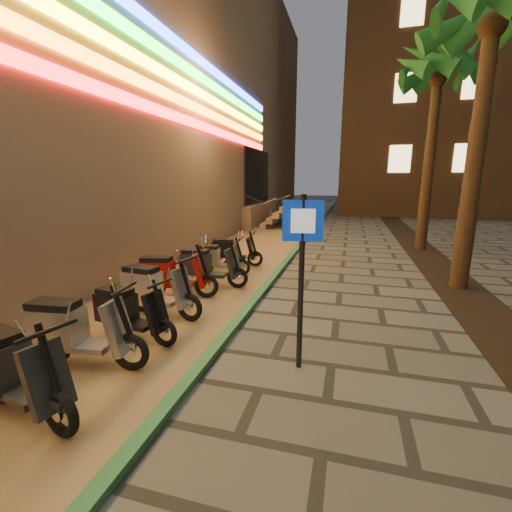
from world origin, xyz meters
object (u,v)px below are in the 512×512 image
(pedestrian_sign, at_px, (302,259))
(scooter_8, at_px, (169,275))
(scooter_5, at_px, (74,330))
(scooter_7, at_px, (153,288))
(scooter_9, at_px, (206,266))
(scooter_4, at_px, (12,370))
(scooter_11, at_px, (231,251))
(scooter_10, at_px, (216,258))
(scooter_6, at_px, (127,311))

(pedestrian_sign, relative_size, scooter_8, 1.38)
(scooter_5, height_order, scooter_7, scooter_5)
(scooter_7, relative_size, scooter_9, 1.03)
(scooter_4, distance_m, scooter_11, 7.03)
(scooter_5, height_order, scooter_10, scooter_5)
(scooter_11, bearing_deg, scooter_10, -103.07)
(scooter_5, xyz_separation_m, scooter_7, (0.02, 1.95, -0.00))
(scooter_6, bearing_deg, scooter_10, 99.60)
(pedestrian_sign, xyz_separation_m, scooter_9, (-2.76, 3.14, -1.03))
(scooter_7, relative_size, scooter_10, 1.14)
(scooter_6, relative_size, scooter_11, 1.00)
(pedestrian_sign, height_order, scooter_10, pedestrian_sign)
(scooter_8, bearing_deg, scooter_9, 52.39)
(pedestrian_sign, distance_m, scooter_7, 3.37)
(scooter_4, xyz_separation_m, scooter_10, (-0.01, 5.97, -0.06))
(scooter_4, distance_m, scooter_5, 1.01)
(scooter_4, height_order, scooter_10, scooter_4)
(scooter_5, bearing_deg, scooter_9, 80.08)
(scooter_4, distance_m, scooter_10, 5.97)
(scooter_6, bearing_deg, scooter_9, 97.03)
(scooter_7, bearing_deg, scooter_9, 91.23)
(scooter_9, height_order, scooter_10, scooter_9)
(scooter_9, bearing_deg, scooter_5, -97.21)
(scooter_4, relative_size, scooter_5, 0.98)
(scooter_4, relative_size, scooter_7, 0.98)
(scooter_9, height_order, scooter_11, scooter_9)
(pedestrian_sign, distance_m, scooter_9, 4.30)
(pedestrian_sign, xyz_separation_m, scooter_5, (-3.02, -0.78, -1.01))
(scooter_4, relative_size, scooter_9, 1.01)
(scooter_4, height_order, scooter_8, scooter_8)
(scooter_10, xyz_separation_m, scooter_11, (0.06, 1.06, 0.01))
(pedestrian_sign, height_order, scooter_9, pedestrian_sign)
(scooter_8, xyz_separation_m, scooter_11, (0.34, 3.10, -0.06))
(scooter_6, xyz_separation_m, scooter_9, (0.07, 2.99, 0.05))
(pedestrian_sign, xyz_separation_m, scooter_7, (-3.00, 1.17, -1.01))
(scooter_5, bearing_deg, scooter_4, -90.01)
(scooter_6, height_order, scooter_10, scooter_6)
(pedestrian_sign, xyz_separation_m, scooter_4, (-2.91, -1.78, -1.02))
(scooter_4, bearing_deg, pedestrian_sign, 44.06)
(scooter_8, xyz_separation_m, scooter_10, (0.28, 2.05, -0.06))
(scooter_5, xyz_separation_m, scooter_11, (0.16, 6.03, -0.06))
(scooter_10, bearing_deg, scooter_8, -104.57)
(scooter_5, bearing_deg, pedestrian_sign, 8.31)
(scooter_4, bearing_deg, scooter_10, 102.66)
(pedestrian_sign, distance_m, scooter_10, 5.22)
(scooter_9, relative_size, scooter_10, 1.11)
(scooter_7, distance_m, scooter_8, 0.99)
(scooter_5, bearing_deg, scooter_10, 82.66)
(pedestrian_sign, height_order, scooter_7, pedestrian_sign)
(scooter_7, height_order, scooter_9, scooter_7)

